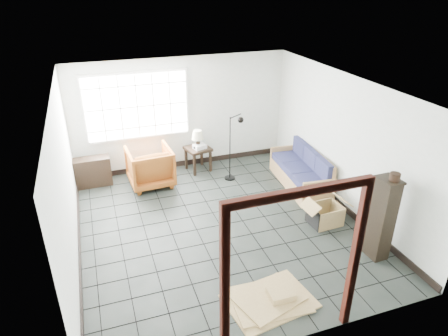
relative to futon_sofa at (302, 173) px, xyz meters
name	(u,v)px	position (x,y,z in m)	size (l,w,h in m)	color
ground	(220,225)	(-2.21, -0.91, -0.30)	(5.50, 5.50, 0.00)	black
room_shell	(219,141)	(-2.21, -0.88, 1.38)	(5.02, 5.52, 2.61)	silver
window_panel	(137,106)	(-3.21, 1.79, 1.30)	(2.32, 0.08, 1.52)	silver
doorway_trim	(295,251)	(-2.21, -3.61, 1.08)	(1.80, 0.08, 2.20)	#33110B
futon_sofa	(302,173)	(0.00, 0.00, 0.00)	(0.86, 1.91, 0.83)	#976A44
armchair	(150,165)	(-3.13, 1.12, 0.17)	(0.92, 0.86, 0.94)	brown
side_table	(198,152)	(-1.95, 1.46, 0.18)	(0.63, 0.63, 0.58)	black
table_lamp	(198,136)	(-1.95, 1.45, 0.57)	(0.35, 0.35, 0.42)	black
projector	(200,146)	(-1.93, 1.39, 0.33)	(0.32, 0.28, 0.10)	silver
floor_lamp	(235,145)	(-1.32, 0.72, 0.54)	(0.41, 0.41, 1.57)	black
console_shelf	(91,172)	(-4.36, 1.49, 0.03)	(0.84, 0.34, 0.65)	black
tall_shelf	(382,218)	(-0.06, -2.57, 0.43)	(0.31, 0.40, 1.43)	black
pot	(395,177)	(-0.03, -2.63, 1.19)	(0.20, 0.20, 0.12)	black
open_box	(325,215)	(-0.34, -1.48, -0.11)	(0.93, 0.49, 0.51)	olive
cardboard_pile	(271,299)	(-2.13, -2.97, -0.25)	(1.32, 1.02, 0.18)	olive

